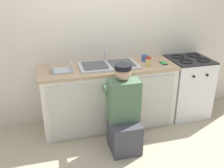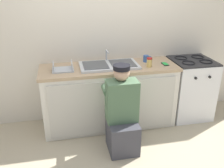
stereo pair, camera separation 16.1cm
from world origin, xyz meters
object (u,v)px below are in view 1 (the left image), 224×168
at_px(condiment_jar, 148,62).
at_px(dish_rack_tray, 62,70).
at_px(stove_range, 187,86).
at_px(coffee_mug, 144,58).
at_px(plumber_person, 124,116).
at_px(sink_double_basin, 108,65).
at_px(cell_phone, 163,63).

relative_size(condiment_jar, dish_rack_tray, 0.46).
bearing_deg(stove_range, dish_rack_tray, -178.95).
bearing_deg(coffee_mug, dish_rack_tray, -173.85).
xyz_separation_m(stove_range, coffee_mug, (-0.69, 0.09, 0.49)).
relative_size(plumber_person, condiment_jar, 8.63).
bearing_deg(sink_double_basin, condiment_jar, -13.80).
distance_m(sink_double_basin, plumber_person, 0.77).
xyz_separation_m(plumber_person, coffee_mug, (0.53, 0.71, 0.49)).
relative_size(plumber_person, coffee_mug, 8.76).
xyz_separation_m(stove_range, condiment_jar, (-0.73, -0.13, 0.51)).
distance_m(stove_range, cell_phone, 0.66).
relative_size(sink_double_basin, coffee_mug, 6.35).
height_order(condiment_jar, cell_phone, condiment_jar).
height_order(sink_double_basin, condiment_jar, sink_double_basin).
xyz_separation_m(plumber_person, condiment_jar, (0.49, 0.48, 0.51)).
relative_size(condiment_jar, cell_phone, 0.91).
relative_size(cell_phone, dish_rack_tray, 0.50).
height_order(plumber_person, condiment_jar, plumber_person).
height_order(sink_double_basin, dish_rack_tray, sink_double_basin).
xyz_separation_m(coffee_mug, dish_rack_tray, (-1.19, -0.13, -0.02)).
xyz_separation_m(stove_range, cell_phone, (-0.47, -0.08, 0.45)).
xyz_separation_m(sink_double_basin, plumber_person, (0.04, -0.62, -0.46)).
bearing_deg(condiment_jar, cell_phone, 11.35).
bearing_deg(coffee_mug, stove_range, -7.70).
distance_m(plumber_person, cell_phone, 1.03).
distance_m(coffee_mug, dish_rack_tray, 1.20).
bearing_deg(dish_rack_tray, plumber_person, -41.09).
height_order(sink_double_basin, plumber_person, plumber_person).
bearing_deg(plumber_person, stove_range, 26.67).
xyz_separation_m(condiment_jar, dish_rack_tray, (-1.16, 0.09, -0.04)).
xyz_separation_m(condiment_jar, coffee_mug, (0.03, 0.22, -0.02)).
bearing_deg(stove_range, cell_phone, -170.65).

